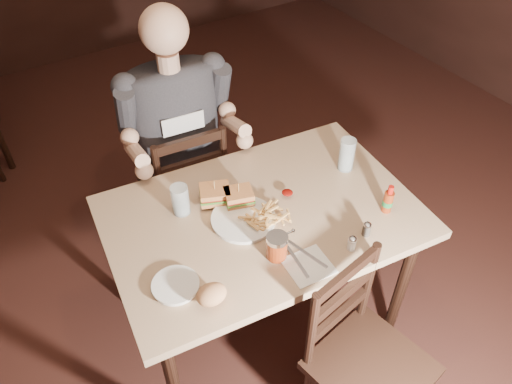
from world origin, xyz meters
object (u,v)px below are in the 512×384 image
hot_sauce (389,199)px  glass_right (347,155)px  syrup_dispenser (277,247)px  side_plate (176,286)px  chair_near (371,367)px  diner (177,112)px  dinner_plate (243,220)px  glass_left (180,200)px  chair_far (184,186)px  main_table (262,227)px

hot_sauce → glass_right: bearing=84.3°
hot_sauce → syrup_dispenser: hot_sauce is taller
syrup_dispenser → side_plate: size_ratio=0.64×
chair_near → side_plate: size_ratio=5.25×
syrup_dispenser → diner: bearing=95.2°
syrup_dispenser → glass_right: bearing=31.6°
dinner_plate → hot_sauce: hot_sauce is taller
chair_near → hot_sauce: size_ratio=6.57×
glass_left → hot_sauce: size_ratio=1.00×
hot_sauce → syrup_dispenser: (-0.51, 0.04, -0.01)m
chair_far → chair_near: (0.15, -1.30, -0.01)m
main_table → side_plate: bearing=-162.3°
glass_left → side_plate: (-0.18, -0.33, -0.06)m
chair_far → glass_right: bearing=135.3°
main_table → syrup_dispenser: 0.26m
chair_far → glass_left: (-0.21, -0.49, 0.40)m
main_table → glass_right: 0.49m
chair_near → syrup_dispenser: bearing=101.4°
main_table → hot_sauce: hot_sauce is taller
dinner_plate → syrup_dispenser: syrup_dispenser is taller
glass_right → hot_sauce: glass_right is taller
dinner_plate → chair_near: bearing=-74.1°
hot_sauce → syrup_dispenser: size_ratio=1.24×
glass_left → glass_right: size_ratio=0.85×
chair_far → side_plate: chair_far is taller
dinner_plate → syrup_dispenser: bearing=-86.8°
chair_near → glass_left: glass_left is taller
main_table → chair_far: (-0.06, 0.67, -0.25)m
dinner_plate → glass_right: size_ratio=1.63×
dinner_plate → chair_far: bearing=87.8°
syrup_dispenser → hot_sauce: bearing=1.8°
diner → hot_sauce: bearing=-54.9°
glass_right → syrup_dispenser: size_ratio=1.47×
glass_left → side_plate: bearing=-119.0°
side_plate → main_table: bearing=17.7°
chair_near → dinner_plate: size_ratio=3.43×
main_table → syrup_dispenser: syrup_dispenser is taller
diner → glass_left: 0.50m
chair_near → syrup_dispenser: (-0.17, 0.41, 0.39)m
main_table → glass_right: bearing=5.9°
chair_near → glass_right: 0.88m
glass_left → hot_sauce: (0.71, -0.43, 0.00)m
glass_left → side_plate: 0.38m
dinner_plate → glass_right: bearing=4.5°
glass_right → side_plate: 0.94m
dinner_plate → hot_sauce: (0.52, -0.25, 0.06)m
main_table → hot_sauce: size_ratio=10.09×
chair_near → hot_sauce: (0.34, 0.38, 0.41)m
dinner_plate → hot_sauce: 0.58m
chair_far → dinner_plate: 0.75m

